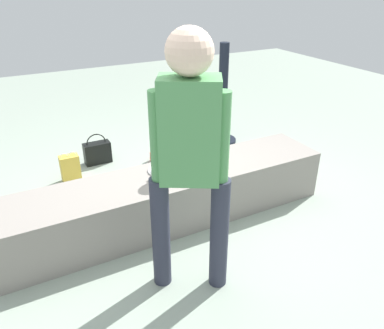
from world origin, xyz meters
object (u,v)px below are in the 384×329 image
(handbag_black_leather, at_px, (97,152))
(gift_bag, at_px, (70,168))
(cake_plate, at_px, (162,169))
(cake_box_white, at_px, (161,173))
(adult_standing, at_px, (190,148))
(party_cup_red, at_px, (153,157))
(water_bottle_near_gift, at_px, (214,170))
(child_seated, at_px, (195,146))

(handbag_black_leather, bearing_deg, gift_bag, -141.67)
(cake_plate, xyz_separation_m, handbag_black_leather, (-0.22, 1.27, -0.33))
(gift_bag, height_order, cake_box_white, gift_bag)
(adult_standing, bearing_deg, cake_box_white, 74.03)
(cake_box_white, distance_m, handbag_black_leather, 0.81)
(party_cup_red, height_order, cake_box_white, cake_box_white)
(handbag_black_leather, bearing_deg, cake_box_white, -54.75)
(water_bottle_near_gift, height_order, party_cup_red, water_bottle_near_gift)
(adult_standing, relative_size, party_cup_red, 16.51)
(adult_standing, xyz_separation_m, party_cup_red, (0.49, 1.84, -0.95))
(adult_standing, bearing_deg, water_bottle_near_gift, 53.02)
(adult_standing, distance_m, cake_plate, 0.99)
(gift_bag, bearing_deg, cake_box_white, -25.37)
(adult_standing, height_order, water_bottle_near_gift, adult_standing)
(water_bottle_near_gift, bearing_deg, party_cup_red, 120.42)
(child_seated, height_order, adult_standing, adult_standing)
(adult_standing, xyz_separation_m, cake_box_white, (0.41, 1.42, -0.94))
(child_seated, bearing_deg, cake_box_white, 90.68)
(water_bottle_near_gift, relative_size, handbag_black_leather, 0.64)
(child_seated, height_order, gift_bag, child_seated)
(child_seated, relative_size, cake_plate, 2.16)
(adult_standing, xyz_separation_m, gift_bag, (-0.41, 1.80, -0.86))
(child_seated, distance_m, water_bottle_near_gift, 0.86)
(handbag_black_leather, bearing_deg, party_cup_red, -23.43)
(adult_standing, distance_m, gift_bag, 2.04)
(water_bottle_near_gift, distance_m, party_cup_red, 0.77)
(cake_plate, height_order, handbag_black_leather, cake_plate)
(adult_standing, relative_size, cake_plate, 7.37)
(child_seated, xyz_separation_m, cake_box_white, (-0.01, 0.72, -0.59))
(cake_box_white, bearing_deg, party_cup_red, 78.15)
(gift_bag, height_order, party_cup_red, gift_bag)
(party_cup_red, bearing_deg, water_bottle_near_gift, -59.58)
(child_seated, relative_size, water_bottle_near_gift, 2.23)
(cake_plate, xyz_separation_m, gift_bag, (-0.57, 1.00, -0.32))
(party_cup_red, relative_size, handbag_black_leather, 0.29)
(cake_box_white, bearing_deg, adult_standing, -105.97)
(cake_box_white, bearing_deg, child_seated, -89.32)
(adult_standing, xyz_separation_m, handbag_black_leather, (-0.06, 2.08, -0.87))
(child_seated, xyz_separation_m, water_bottle_near_gift, (0.47, 0.47, -0.55))
(adult_standing, distance_m, cake_box_white, 1.75)
(cake_plate, bearing_deg, adult_standing, -101.13)
(adult_standing, distance_m, party_cup_red, 2.12)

